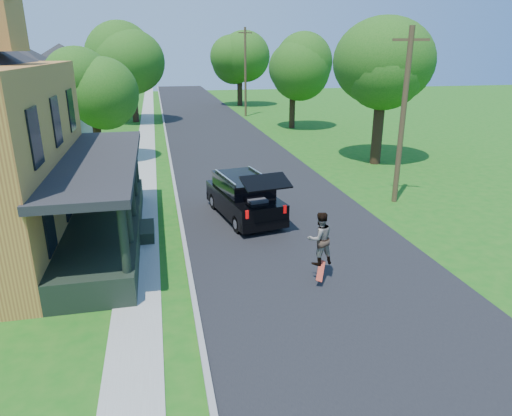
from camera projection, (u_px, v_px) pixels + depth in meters
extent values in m
plane|color=#145B12|center=(344.00, 303.00, 12.64)|extent=(140.00, 140.00, 0.00)
cube|color=black|center=(230.00, 152.00, 31.09)|extent=(8.00, 120.00, 0.02)
cube|color=gray|center=(169.00, 155.00, 30.28)|extent=(0.15, 120.00, 0.12)
cube|color=gray|center=(145.00, 156.00, 29.97)|extent=(1.30, 120.00, 0.03)
cube|color=gray|center=(29.00, 246.00, 16.27)|extent=(6.50, 1.20, 0.03)
cube|color=black|center=(106.00, 229.00, 16.66)|extent=(2.40, 10.00, 0.90)
cube|color=black|center=(98.00, 161.00, 15.82)|extent=(2.60, 10.30, 0.25)
cube|color=beige|center=(25.00, 113.00, 31.25)|extent=(8.00, 8.00, 5.00)
pyramid|color=black|center=(13.00, 40.00, 29.70)|extent=(12.78, 12.78, 2.20)
cube|color=beige|center=(66.00, 93.00, 46.01)|extent=(8.00, 8.00, 5.00)
pyramid|color=black|center=(59.00, 43.00, 44.47)|extent=(12.78, 12.78, 2.20)
cube|color=black|center=(244.00, 202.00, 18.88)|extent=(2.68, 4.80, 0.88)
cube|color=black|center=(243.00, 185.00, 18.79)|extent=(2.23, 3.08, 0.57)
cube|color=black|center=(243.00, 178.00, 18.69)|extent=(2.28, 3.18, 0.08)
cube|color=black|center=(266.00, 182.00, 16.47)|extent=(1.89, 1.24, 0.39)
cube|color=#2E2D32|center=(257.00, 205.00, 17.59)|extent=(0.82, 0.74, 0.46)
cube|color=silver|center=(225.00, 177.00, 18.38)|extent=(0.50, 2.47, 0.06)
cube|color=silver|center=(260.00, 174.00, 18.93)|extent=(0.50, 2.47, 0.06)
cube|color=#990505|center=(247.00, 215.00, 16.55)|extent=(0.13, 0.08, 0.31)
cube|color=#990505|center=(285.00, 209.00, 17.10)|extent=(0.13, 0.08, 0.31)
cylinder|color=black|center=(214.00, 201.00, 20.00)|extent=(0.37, 0.73, 0.70)
cylinder|color=black|center=(250.00, 197.00, 20.60)|extent=(0.37, 0.73, 0.70)
cylinder|color=black|center=(238.00, 224.00, 17.38)|extent=(0.37, 0.73, 0.70)
cylinder|color=black|center=(278.00, 218.00, 17.98)|extent=(0.37, 0.73, 0.70)
imported|color=black|center=(320.00, 238.00, 13.54)|extent=(0.89, 0.75, 1.64)
cube|color=#99200D|center=(321.00, 271.00, 13.56)|extent=(0.46, 0.59, 0.48)
cylinder|color=black|center=(98.00, 137.00, 28.35)|extent=(0.52, 0.52, 2.96)
sphere|color=#3A6E1D|center=(92.00, 88.00, 27.38)|extent=(4.58, 4.58, 4.39)
sphere|color=#3A6E1D|center=(96.00, 72.00, 26.90)|extent=(3.97, 3.97, 3.81)
sphere|color=#3A6E1D|center=(84.00, 80.00, 27.44)|extent=(4.07, 4.07, 3.91)
cylinder|color=black|center=(135.00, 104.00, 43.63)|extent=(0.78, 0.78, 3.32)
sphere|color=#3A6E1D|center=(131.00, 64.00, 42.41)|extent=(8.02, 8.02, 6.08)
sphere|color=#3A6E1D|center=(133.00, 49.00, 41.59)|extent=(6.95, 6.95, 5.27)
sphere|color=#3A6E1D|center=(127.00, 56.00, 42.68)|extent=(7.13, 7.13, 5.41)
cylinder|color=black|center=(377.00, 134.00, 27.51)|extent=(0.73, 0.73, 3.64)
sphere|color=#3A6E1D|center=(383.00, 71.00, 26.31)|extent=(6.27, 6.27, 5.43)
sphere|color=#3A6E1D|center=(394.00, 49.00, 25.61)|extent=(5.43, 5.43, 4.71)
sphere|color=#3A6E1D|center=(372.00, 60.00, 26.51)|extent=(5.57, 5.57, 4.83)
cylinder|color=black|center=(292.00, 109.00, 40.23)|extent=(0.64, 0.64, 3.33)
sphere|color=#3A6E1D|center=(293.00, 71.00, 39.17)|extent=(5.85, 5.85, 4.66)
sphere|color=#3A6E1D|center=(299.00, 58.00, 38.78)|extent=(5.07, 5.07, 4.04)
sphere|color=#3A6E1D|center=(287.00, 65.00, 39.08)|extent=(5.20, 5.20, 4.14)
cylinder|color=black|center=(240.00, 92.00, 56.55)|extent=(0.71, 0.71, 3.31)
sphere|color=#3A6E1D|center=(239.00, 60.00, 55.31)|extent=(7.09, 7.09, 6.30)
sphere|color=#3A6E1D|center=(244.00, 48.00, 54.70)|extent=(6.14, 6.14, 5.46)
sphere|color=#3A6E1D|center=(234.00, 54.00, 55.30)|extent=(6.30, 6.30, 5.60)
cylinder|color=#493B22|center=(403.00, 119.00, 19.84)|extent=(0.31, 0.31, 7.59)
cube|color=#493B22|center=(411.00, 40.00, 18.78)|extent=(1.44, 0.61, 0.11)
cylinder|color=#493B22|center=(245.00, 73.00, 46.50)|extent=(0.25, 0.25, 8.73)
cube|color=#493B22|center=(245.00, 33.00, 45.24)|extent=(1.42, 0.21, 0.11)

